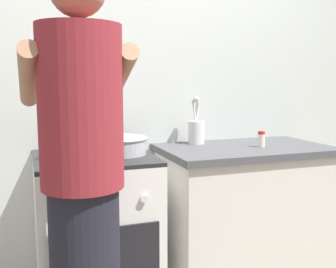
{
  "coord_description": "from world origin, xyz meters",
  "views": [
    {
      "loc": [
        -0.67,
        -1.89,
        1.28
      ],
      "look_at": [
        0.05,
        0.12,
        1.0
      ],
      "focal_mm": 42.45,
      "sensor_mm": 36.0,
      "label": 1
    }
  ],
  "objects": [
    {
      "name": "utensil_crock",
      "position": [
        0.32,
        0.34,
        0.99
      ],
      "size": [
        0.1,
        0.1,
        0.29
      ],
      "color": "silver",
      "rests_on": "countertop"
    },
    {
      "name": "spice_bottle",
      "position": [
        0.62,
        0.1,
        0.95
      ],
      "size": [
        0.04,
        0.04,
        0.09
      ],
      "color": "silver",
      "rests_on": "countertop"
    },
    {
      "name": "mixing_bowl",
      "position": [
        -0.21,
        0.15,
        0.95
      ],
      "size": [
        0.29,
        0.29,
        0.09
      ],
      "color": "#B7B7BC",
      "rests_on": "stove_range"
    },
    {
      "name": "countertop",
      "position": [
        0.55,
        0.15,
        0.45
      ],
      "size": [
        1.0,
        0.6,
        0.9
      ],
      "color": "silver",
      "rests_on": "ground"
    },
    {
      "name": "pot",
      "position": [
        -0.49,
        0.12,
        0.95
      ],
      "size": [
        0.26,
        0.2,
        0.11
      ],
      "color": "#B2B2B7",
      "rests_on": "stove_range"
    },
    {
      "name": "stove_range",
      "position": [
        -0.35,
        0.15,
        0.45
      ],
      "size": [
        0.6,
        0.62,
        0.9
      ],
      "color": "white",
      "rests_on": "ground"
    },
    {
      "name": "back_wall",
      "position": [
        0.2,
        0.5,
        1.25
      ],
      "size": [
        3.2,
        0.1,
        2.5
      ],
      "color": "silver",
      "rests_on": "ground"
    },
    {
      "name": "person",
      "position": [
        -0.49,
        -0.45,
        0.86
      ],
      "size": [
        0.41,
        0.5,
        1.7
      ],
      "color": "black",
      "rests_on": "ground"
    }
  ]
}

